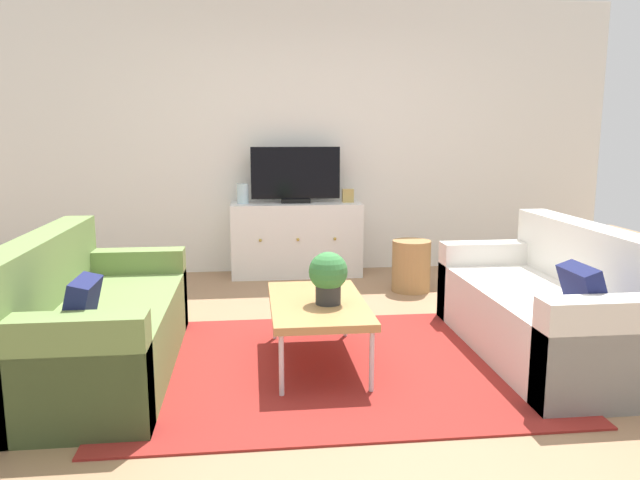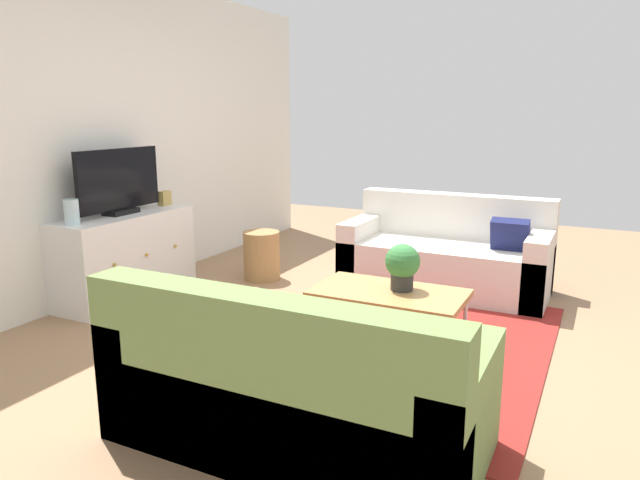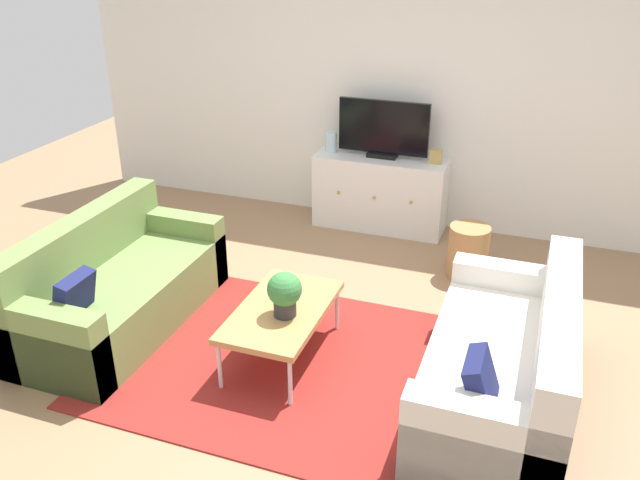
# 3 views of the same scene
# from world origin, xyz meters

# --- Properties ---
(ground_plane) EXTENTS (10.00, 10.00, 0.00)m
(ground_plane) POSITION_xyz_m (0.00, 0.00, 0.00)
(ground_plane) COLOR #997251
(wall_back) EXTENTS (6.40, 0.12, 2.70)m
(wall_back) POSITION_xyz_m (0.00, 2.55, 1.35)
(wall_back) COLOR silver
(wall_back) RESTS_ON ground_plane
(area_rug) EXTENTS (2.50, 1.90, 0.01)m
(area_rug) POSITION_xyz_m (0.00, -0.15, 0.01)
(area_rug) COLOR maroon
(area_rug) RESTS_ON ground_plane
(couch_left_side) EXTENTS (0.82, 1.74, 0.82)m
(couch_left_side) POSITION_xyz_m (-1.43, -0.10, 0.28)
(couch_left_side) COLOR olive
(couch_left_side) RESTS_ON ground_plane
(couch_right_side) EXTENTS (0.82, 1.74, 0.82)m
(couch_right_side) POSITION_xyz_m (1.43, -0.10, 0.28)
(couch_right_side) COLOR silver
(couch_right_side) RESTS_ON ground_plane
(coffee_table) EXTENTS (0.57, 0.99, 0.40)m
(coffee_table) POSITION_xyz_m (-0.08, -0.09, 0.37)
(coffee_table) COLOR #B7844C
(coffee_table) RESTS_ON ground_plane
(potted_plant) EXTENTS (0.23, 0.23, 0.31)m
(potted_plant) POSITION_xyz_m (-0.02, -0.16, 0.57)
(potted_plant) COLOR #2D2D2D
(potted_plant) RESTS_ON coffee_table
(tv_console) EXTENTS (1.26, 0.47, 0.72)m
(tv_console) POSITION_xyz_m (-0.03, 2.27, 0.36)
(tv_console) COLOR white
(tv_console) RESTS_ON ground_plane
(flat_screen_tv) EXTENTS (0.86, 0.16, 0.54)m
(flat_screen_tv) POSITION_xyz_m (-0.03, 2.29, 0.98)
(flat_screen_tv) COLOR black
(flat_screen_tv) RESTS_ON tv_console
(glass_vase) EXTENTS (0.11, 0.11, 0.19)m
(glass_vase) POSITION_xyz_m (-0.54, 2.27, 0.81)
(glass_vase) COLOR silver
(glass_vase) RESTS_ON tv_console
(mantel_clock) EXTENTS (0.11, 0.07, 0.13)m
(mantel_clock) POSITION_xyz_m (0.48, 2.27, 0.78)
(mantel_clock) COLOR tan
(mantel_clock) RESTS_ON tv_console
(wicker_basket) EXTENTS (0.34, 0.34, 0.45)m
(wicker_basket) POSITION_xyz_m (0.94, 1.53, 0.23)
(wicker_basket) COLOR #9E7547
(wicker_basket) RESTS_ON ground_plane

